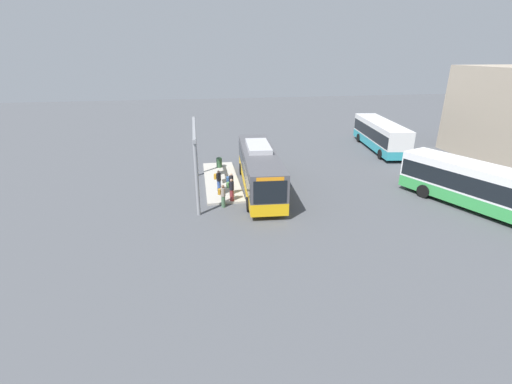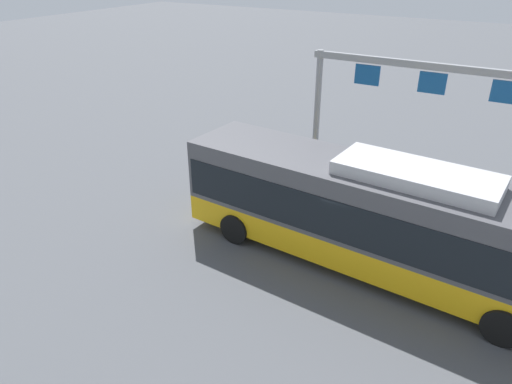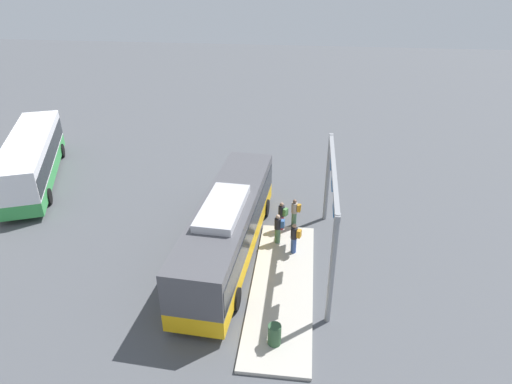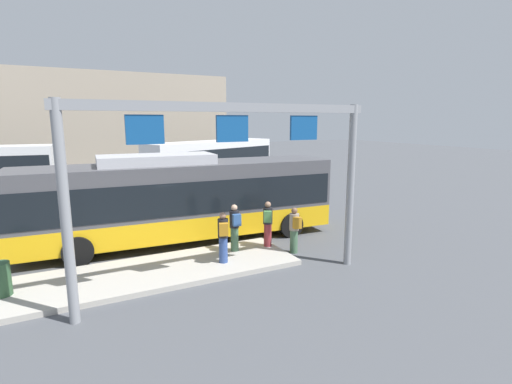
{
  "view_description": "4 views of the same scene",
  "coord_description": "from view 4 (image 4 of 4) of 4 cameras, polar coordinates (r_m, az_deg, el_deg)",
  "views": [
    {
      "loc": [
        26.22,
        -4.71,
        10.25
      ],
      "look_at": [
        3.96,
        -0.94,
        1.32
      ],
      "focal_mm": 24.91,
      "sensor_mm": 36.0,
      "label": 1
    },
    {
      "loc": [
        -3.06,
        11.86,
        8.5
      ],
      "look_at": [
        4.09,
        -0.13,
        1.39
      ],
      "focal_mm": 33.48,
      "sensor_mm": 36.0,
      "label": 2
    },
    {
      "loc": [
        -18.39,
        -3.59,
        13.55
      ],
      "look_at": [
        4.0,
        -0.89,
        1.55
      ],
      "focal_mm": 31.4,
      "sensor_mm": 36.0,
      "label": 3
    },
    {
      "loc": [
        -4.16,
        -14.31,
        4.72
      ],
      "look_at": [
        2.99,
        -0.46,
        1.8
      ],
      "focal_mm": 27.01,
      "sensor_mm": 36.0,
      "label": 4
    }
  ],
  "objects": [
    {
      "name": "station_building",
      "position": [
        41.06,
        -20.64,
        9.62
      ],
      "size": [
        21.24,
        8.0,
        8.98
      ],
      "primitive_type": "cube",
      "color": "tan",
      "rests_on": "ground"
    },
    {
      "name": "person_waiting_near",
      "position": [
        13.86,
        5.71,
        -5.49
      ],
      "size": [
        0.39,
        0.56,
        1.67
      ],
      "rotation": [
        0.0,
        0.0,
        1.41
      ],
      "color": "#476B4C",
      "rests_on": "ground"
    },
    {
      "name": "bus_main",
      "position": [
        15.19,
        -10.93,
        -0.63
      ],
      "size": [
        12.1,
        3.28,
        3.46
      ],
      "rotation": [
        0.0,
        0.0,
        -0.06
      ],
      "color": "#EAAD14",
      "rests_on": "ground"
    },
    {
      "name": "person_waiting_mid",
      "position": [
        12.48,
        -4.88,
        -6.53
      ],
      "size": [
        0.45,
        0.59,
        1.67
      ],
      "rotation": [
        0.0,
        0.0,
        1.26
      ],
      "color": "#334C8C",
      "rests_on": "platform_curb"
    },
    {
      "name": "bus_background_left",
      "position": [
        30.75,
        -6.55,
        5.05
      ],
      "size": [
        11.58,
        6.63,
        3.1
      ],
      "rotation": [
        0.0,
        0.0,
        0.38
      ],
      "color": "green",
      "rests_on": "ground"
    },
    {
      "name": "platform_curb",
      "position": [
        12.5,
        -16.99,
        -11.67
      ],
      "size": [
        10.0,
        2.8,
        0.16
      ],
      "primitive_type": "cube",
      "color": "#B2ADA3",
      "rests_on": "ground"
    },
    {
      "name": "trash_bin",
      "position": [
        12.34,
        -33.67,
        -10.71
      ],
      "size": [
        0.52,
        0.52,
        0.9
      ],
      "primitive_type": "cylinder",
      "color": "#2D5133",
      "rests_on": "platform_curb"
    },
    {
      "name": "platform_sign_gantry",
      "position": [
        10.36,
        -3.48,
        5.04
      ],
      "size": [
        8.65,
        0.24,
        5.2
      ],
      "color": "gray",
      "rests_on": "ground"
    },
    {
      "name": "person_boarding",
      "position": [
        14.02,
        1.75,
        -4.58
      ],
      "size": [
        0.53,
        0.61,
        1.67
      ],
      "rotation": [
        0.0,
        0.0,
        1.04
      ],
      "color": "maroon",
      "rests_on": "platform_curb"
    },
    {
      "name": "ground_plane",
      "position": [
        15.64,
        -10.66,
        -7.15
      ],
      "size": [
        120.0,
        120.0,
        0.0
      ],
      "primitive_type": "plane",
      "color": "#4C4F54"
    },
    {
      "name": "person_waiting_far",
      "position": [
        13.56,
        -3.17,
        -5.12
      ],
      "size": [
        0.37,
        0.55,
        1.67
      ],
      "rotation": [
        0.0,
        0.0,
        1.47
      ],
      "color": "#476B4C",
      "rests_on": "platform_curb"
    }
  ]
}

